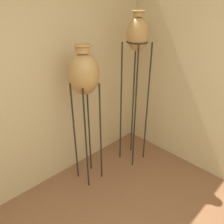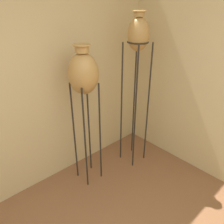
{
  "view_description": "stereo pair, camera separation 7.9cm",
  "coord_description": "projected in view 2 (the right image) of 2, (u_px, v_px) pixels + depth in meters",
  "views": [
    {
      "loc": [
        -0.46,
        -0.05,
        2.1
      ],
      "look_at": [
        1.25,
        1.71,
        0.87
      ],
      "focal_mm": 35.0,
      "sensor_mm": 36.0,
      "label": 1
    },
    {
      "loc": [
        -0.4,
        -0.1,
        2.1
      ],
      "look_at": [
        1.25,
        1.71,
        0.87
      ],
      "focal_mm": 35.0,
      "sensor_mm": 36.0,
      "label": 2
    }
  ],
  "objects": [
    {
      "name": "vase_stand_tall",
      "position": [
        138.0,
        41.0,
        2.55
      ],
      "size": [
        0.27,
        0.27,
        2.03
      ],
      "color": "#28231E",
      "rests_on": "ground_plane"
    },
    {
      "name": "vase_stand_medium",
      "position": [
        84.0,
        76.0,
        2.34
      ],
      "size": [
        0.33,
        0.33,
        1.74
      ],
      "color": "#28231E",
      "rests_on": "ground_plane"
    }
  ]
}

